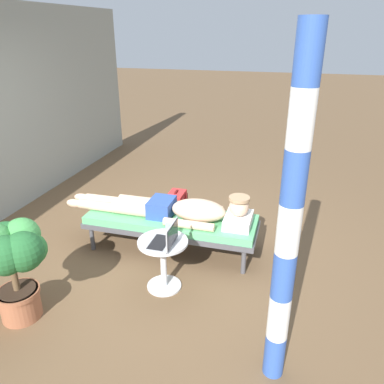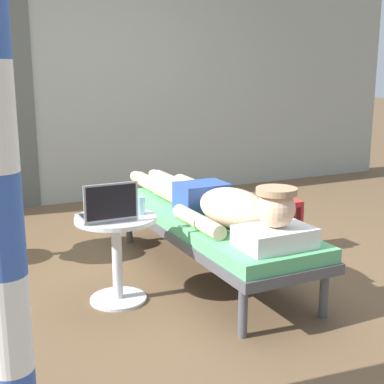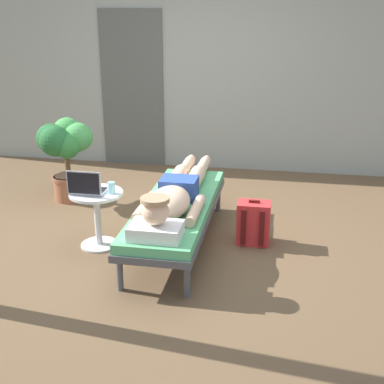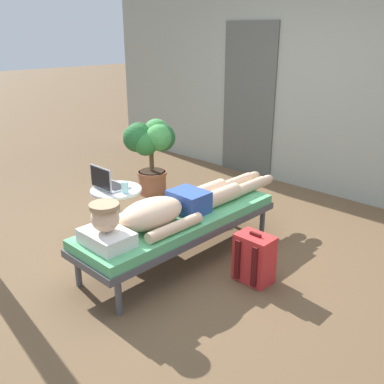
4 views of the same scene
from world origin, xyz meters
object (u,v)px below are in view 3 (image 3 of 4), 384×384
at_px(person_reclining, 174,195).
at_px(laptop, 87,187).
at_px(drink_glass, 111,188).
at_px(lounge_chair, 177,210).
at_px(backpack, 253,223).
at_px(side_table, 97,210).
at_px(potted_plant, 66,146).

relative_size(person_reclining, laptop, 7.00).
distance_m(laptop, drink_glass, 0.21).
xyz_separation_m(lounge_chair, backpack, (0.69, 0.16, -0.15)).
bearing_deg(backpack, person_reclining, -159.75).
relative_size(lounge_chair, side_table, 3.72).
bearing_deg(backpack, lounge_chair, -166.57).
height_order(person_reclining, laptop, laptop).
bearing_deg(potted_plant, laptop, -58.85).
distance_m(lounge_chair, backpack, 0.72).
relative_size(person_reclining, potted_plant, 2.37).
bearing_deg(person_reclining, potted_plant, 145.28).
height_order(person_reclining, drink_glass, person_reclining).
distance_m(backpack, potted_plant, 2.28).
bearing_deg(drink_glass, potted_plant, 129.61).
distance_m(person_reclining, drink_glass, 0.56).
distance_m(lounge_chair, drink_glass, 0.62).
height_order(side_table, backpack, side_table).
distance_m(lounge_chair, potted_plant, 1.71).
bearing_deg(side_table, drink_glass, -2.68).
relative_size(person_reclining, backpack, 5.12).
xyz_separation_m(laptop, potted_plant, (-0.67, 1.10, 0.05)).
height_order(laptop, drink_glass, laptop).
xyz_separation_m(laptop, drink_glass, (0.21, 0.04, -0.01)).
height_order(laptop, potted_plant, potted_plant).
distance_m(person_reclining, side_table, 0.72).
distance_m(lounge_chair, side_table, 0.72).
xyz_separation_m(person_reclining, potted_plant, (-1.43, 0.99, 0.11)).
height_order(lounge_chair, backpack, backpack).
xyz_separation_m(side_table, backpack, (1.39, 0.32, -0.16)).
bearing_deg(laptop, side_table, 40.52).
distance_m(drink_glass, potted_plant, 1.38).
bearing_deg(side_table, lounge_chair, 12.36).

